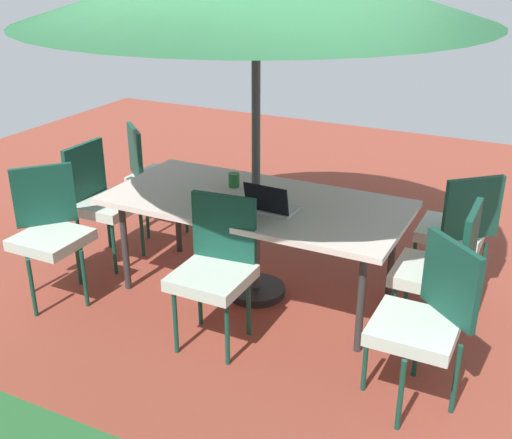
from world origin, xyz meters
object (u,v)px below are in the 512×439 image
(chair_northwest, at_px, (425,317))
(cup, at_px, (234,180))
(dining_table, at_px, (256,206))
(chair_southwest, at_px, (457,227))
(chair_southeast, at_px, (153,172))
(chair_north, at_px, (216,265))
(laptop, at_px, (271,205))
(chair_northeast, at_px, (49,228))
(chair_east, at_px, (101,197))
(chair_west, at_px, (442,267))

(chair_northwest, height_order, cup, chair_northwest)
(dining_table, distance_m, chair_southwest, 1.47)
(chair_southeast, xyz_separation_m, chair_north, (-1.40, 1.31, 0.00))
(chair_southwest, height_order, laptop, laptop)
(chair_northeast, relative_size, chair_southeast, 1.00)
(chair_northeast, bearing_deg, laptop, -29.03)
(chair_east, relative_size, chair_southeast, 1.00)
(laptop, bearing_deg, chair_southwest, -142.39)
(dining_table, bearing_deg, chair_north, 92.70)
(laptop, bearing_deg, chair_southeast, -25.93)
(laptop, bearing_deg, dining_table, -36.77)
(chair_east, height_order, laptop, laptop)
(chair_east, distance_m, chair_southwest, 2.78)
(chair_east, height_order, chair_northwest, same)
(chair_north, bearing_deg, laptop, 66.95)
(chair_northeast, distance_m, chair_southeast, 1.35)
(dining_table, height_order, chair_southwest, chair_southwest)
(chair_southwest, distance_m, chair_west, 0.69)
(chair_northwest, bearing_deg, chair_north, -139.57)
(chair_northeast, height_order, laptop, laptop)
(chair_east, xyz_separation_m, laptop, (-1.58, 0.12, 0.26))
(dining_table, relative_size, chair_northwest, 2.18)
(dining_table, xyz_separation_m, chair_west, (-1.34, 0.03, -0.17))
(chair_east, distance_m, laptop, 1.60)
(chair_northeast, height_order, chair_west, same)
(chair_northwest, bearing_deg, laptop, -162.19)
(cup, bearing_deg, laptop, 145.24)
(dining_table, height_order, cup, cup)
(chair_southwest, xyz_separation_m, chair_southeast, (2.68, -0.01, 0.00))
(chair_southeast, bearing_deg, chair_east, 130.55)
(chair_southeast, height_order, laptop, laptop)
(chair_east, bearing_deg, chair_southwest, -74.23)
(chair_southwest, distance_m, chair_north, 1.82)
(chair_northeast, xyz_separation_m, chair_southeast, (0.04, -1.35, 0.00))
(chair_southwest, relative_size, chair_southeast, 1.00)
(dining_table, relative_size, laptop, 6.53)
(dining_table, distance_m, chair_southeast, 1.53)
(chair_southeast, height_order, chair_northwest, same)
(chair_northeast, bearing_deg, cup, -9.85)
(chair_east, bearing_deg, chair_northeast, -173.20)
(dining_table, height_order, chair_southeast, chair_southeast)
(dining_table, relative_size, chair_southeast, 2.18)
(chair_west, relative_size, chair_northwest, 1.00)
(chair_southwest, xyz_separation_m, chair_west, (-0.03, 0.69, 0.00))
(chair_southeast, relative_size, laptop, 2.99)
(chair_southeast, relative_size, cup, 9.40)
(laptop, bearing_deg, chair_north, 74.34)
(laptop, distance_m, cup, 0.55)
(chair_north, relative_size, cup, 9.40)
(chair_north, bearing_deg, chair_northeast, 176.11)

